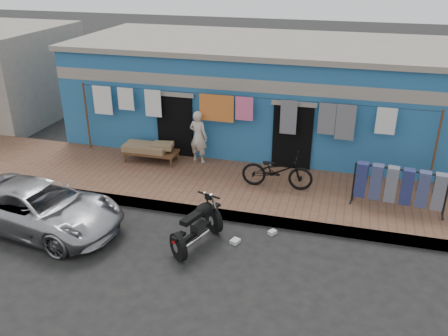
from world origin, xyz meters
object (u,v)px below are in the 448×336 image
at_px(bicycle, 277,167).
at_px(jeans_rack, 399,187).
at_px(car, 39,207).
at_px(seated_person, 198,137).
at_px(charpoy, 151,152).
at_px(motorcycle, 197,224).

bearing_deg(bicycle, jeans_rack, -97.88).
height_order(car, seated_person, seated_person).
bearing_deg(charpoy, car, -106.40).
height_order(bicycle, charpoy, bicycle).
distance_m(seated_person, motorcycle, 4.05).
bearing_deg(charpoy, seated_person, 13.31).
bearing_deg(motorcycle, bicycle, 83.44).
xyz_separation_m(car, charpoy, (1.12, 3.82, -0.05)).
distance_m(car, bicycle, 5.87).
relative_size(seated_person, bicycle, 0.85).
xyz_separation_m(seated_person, bicycle, (2.50, -1.05, -0.19)).
bearing_deg(bicycle, motorcycle, 153.14).
xyz_separation_m(bicycle, jeans_rack, (2.98, -0.29, -0.06)).
height_order(seated_person, charpoy, seated_person).
xyz_separation_m(car, seated_person, (2.48, 4.14, 0.46)).
bearing_deg(motorcycle, car, -157.21).
relative_size(car, bicycle, 2.21).
distance_m(seated_person, jeans_rack, 5.64).
bearing_deg(charpoy, bicycle, -10.67).
xyz_separation_m(seated_person, charpoy, (-1.36, -0.32, -0.51)).
relative_size(bicycle, motorcycle, 1.06).
distance_m(bicycle, motorcycle, 3.08).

